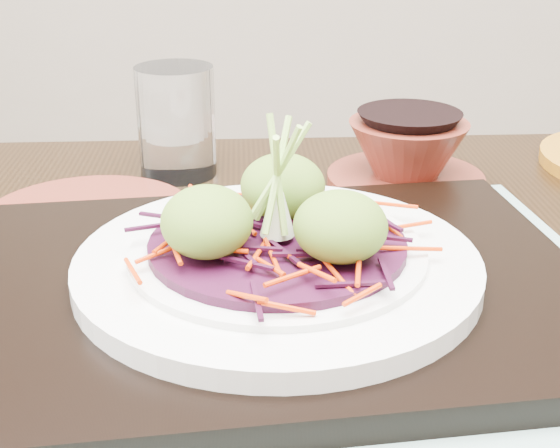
# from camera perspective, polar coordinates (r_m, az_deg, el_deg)

# --- Properties ---
(dining_table) EXTENTS (1.27, 0.94, 0.73)m
(dining_table) POSITION_cam_1_polar(r_m,az_deg,el_deg) (0.64, 3.41, -12.82)
(dining_table) COLOR black
(dining_table) RESTS_ON ground
(placemat) EXTENTS (0.59, 0.51, 0.00)m
(placemat) POSITION_cam_1_polar(r_m,az_deg,el_deg) (0.57, -0.19, -5.72)
(placemat) COLOR #88B0A6
(placemat) RESTS_ON dining_table
(serving_tray) EXTENTS (0.51, 0.43, 0.02)m
(serving_tray) POSITION_cam_1_polar(r_m,az_deg,el_deg) (0.56, -0.19, -4.64)
(serving_tray) COLOR black
(serving_tray) RESTS_ON placemat
(white_plate) EXTENTS (0.29, 0.29, 0.02)m
(white_plate) POSITION_cam_1_polar(r_m,az_deg,el_deg) (0.55, -0.19, -2.86)
(white_plate) COLOR white
(white_plate) RESTS_ON serving_tray
(cabbage_bed) EXTENTS (0.18, 0.18, 0.01)m
(cabbage_bed) POSITION_cam_1_polar(r_m,az_deg,el_deg) (0.55, -0.20, -1.50)
(cabbage_bed) COLOR #3A0B2A
(cabbage_bed) RESTS_ON white_plate
(carrot_julienne) EXTENTS (0.22, 0.22, 0.01)m
(carrot_julienne) POSITION_cam_1_polar(r_m,az_deg,el_deg) (0.54, -0.20, -0.65)
(carrot_julienne) COLOR red
(carrot_julienne) RESTS_ON cabbage_bed
(guacamole_scoops) EXTENTS (0.16, 0.14, 0.05)m
(guacamole_scoops) POSITION_cam_1_polar(r_m,az_deg,el_deg) (0.54, -0.21, 0.95)
(guacamole_scoops) COLOR olive
(guacamole_scoops) RESTS_ON cabbage_bed
(scallion_garnish) EXTENTS (0.07, 0.07, 0.10)m
(scallion_garnish) POSITION_cam_1_polar(r_m,az_deg,el_deg) (0.53, -0.20, 3.17)
(scallion_garnish) COLOR #96CC51
(scallion_garnish) RESTS_ON cabbage_bed
(terracotta_side_plate) EXTENTS (0.21, 0.21, 0.01)m
(terracotta_side_plate) POSITION_cam_1_polar(r_m,az_deg,el_deg) (0.72, -13.87, 0.46)
(terracotta_side_plate) COLOR #5E2116
(terracotta_side_plate) RESTS_ON dining_table
(water_glass) EXTENTS (0.10, 0.10, 0.11)m
(water_glass) POSITION_cam_1_polar(r_m,az_deg,el_deg) (0.81, -7.59, 7.43)
(water_glass) COLOR white
(water_glass) RESTS_ON dining_table
(terracotta_bowl_set) EXTENTS (0.18, 0.18, 0.07)m
(terracotta_bowl_set) POSITION_cam_1_polar(r_m,az_deg,el_deg) (0.79, 9.26, 4.83)
(terracotta_bowl_set) COLOR #5E2116
(terracotta_bowl_set) RESTS_ON dining_table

